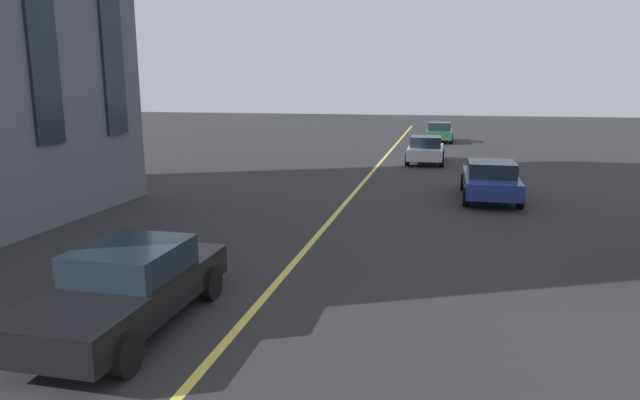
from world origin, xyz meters
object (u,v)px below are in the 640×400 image
Objects in this scene: car_black_mid at (127,286)px; car_blue_near at (490,179)px; car_white_oncoming at (426,150)px; car_green_trailing at (439,132)px.

car_black_mid and car_blue_near have the same top height.
car_black_mid is 21.73m from car_white_oncoming.
car_white_oncoming is 9.29m from car_blue_near.
car_green_trailing is 20.21m from car_blue_near.
car_black_mid is 1.13× the size of car_white_oncoming.
car_green_trailing is at bearing -8.16° from car_black_mid.
car_blue_near is (-20.10, -2.06, 0.00)m from car_green_trailing.
car_blue_near is at bearing -28.43° from car_black_mid.
car_white_oncoming is at bearing -10.94° from car_black_mid.
car_white_oncoming is (21.34, -4.12, -0.00)m from car_black_mid.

